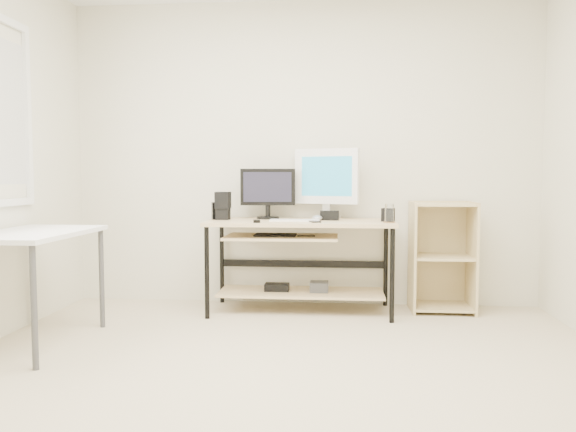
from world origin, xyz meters
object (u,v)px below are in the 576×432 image
Objects in this scene: audio_controller at (216,211)px; black_monitor at (268,190)px; side_table at (32,243)px; white_imac at (327,178)px; shelf_unit at (441,256)px; desk at (297,246)px.

black_monitor is at bearing -7.99° from audio_controller.
side_table is 1.70× the size of white_imac.
black_monitor is at bearing -179.96° from shelf_unit.
black_monitor is 0.78× the size of white_imac.
desk is 0.55m from black_monitor.
white_imac is (1.88, 1.26, 0.42)m from side_table.
shelf_unit is at bearing 23.33° from side_table.
audio_controller reaches higher than desk.
shelf_unit is 1.54m from black_monitor.
side_table is 1.88m from black_monitor.
desk is at bearing -37.46° from black_monitor.
white_imac is at bearing 177.64° from shelf_unit.
side_table is 1.48m from audio_controller.
shelf_unit is (1.18, 0.16, -0.09)m from desk.
side_table is 2.17× the size of black_monitor.
desk is 2.55× the size of white_imac.
white_imac is at bearing 33.77° from side_table.
shelf_unit is at bearing -20.17° from audio_controller.
shelf_unit is at bearing -6.11° from black_monitor.
audio_controller is (-0.42, -0.12, -0.17)m from black_monitor.
side_table is at bearing -156.67° from shelf_unit.
shelf_unit is 1.14m from white_imac.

